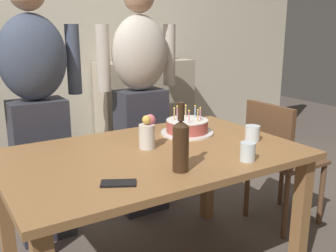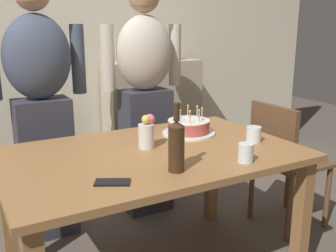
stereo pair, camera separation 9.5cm
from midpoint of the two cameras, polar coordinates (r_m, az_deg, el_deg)
back_wall at (r=3.34m, az=-14.09°, el=13.04°), size 5.20×0.10×2.60m
dining_table at (r=2.03m, az=-0.98°, el=-6.34°), size 1.50×0.96×0.74m
birthday_cake at (r=2.30m, az=4.25°, el=-0.20°), size 0.31×0.31×0.16m
water_glass_near at (r=2.20m, az=13.69°, el=-1.20°), size 0.08×0.08×0.09m
water_glass_far at (r=1.87m, az=12.78°, el=-3.88°), size 0.07×0.07×0.09m
wine_bottle at (r=1.69m, az=2.85°, el=-2.77°), size 0.07×0.07×0.31m
cell_phone at (r=1.61m, az=-6.50°, el=-8.23°), size 0.16×0.13×0.01m
flower_vase at (r=2.03m, az=-1.73°, el=-0.91°), size 0.09×0.08×0.18m
person_man_bearded at (r=2.54m, az=-17.13°, el=2.77°), size 0.61×0.27×1.66m
person_woman_cardigan at (r=2.78m, az=-2.38°, el=4.38°), size 0.61×0.27×1.66m
dining_chair at (r=2.73m, az=17.39°, el=-4.22°), size 0.42×0.42×0.87m
shelf_cabinet at (r=3.49m, az=-1.45°, el=0.96°), size 0.86×0.30×1.34m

